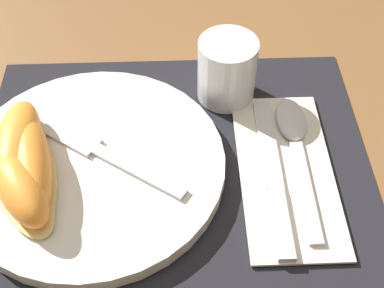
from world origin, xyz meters
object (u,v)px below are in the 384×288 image
(fork, at_px, (101,152))
(citrus_wedge_0, at_px, (17,154))
(spoon, at_px, (295,137))
(juice_glass, at_px, (227,73))
(knife, at_px, (273,177))
(citrus_wedge_1, at_px, (32,165))
(citrus_wedge_2, at_px, (21,189))
(plate, at_px, (93,167))

(fork, bearing_deg, citrus_wedge_0, -170.01)
(citrus_wedge_0, bearing_deg, spoon, 7.18)
(juice_glass, bearing_deg, knife, -73.33)
(fork, xyz_separation_m, citrus_wedge_1, (-0.06, -0.03, 0.02))
(juice_glass, xyz_separation_m, citrus_wedge_1, (-0.20, -0.13, 0.00))
(knife, height_order, spoon, spoon)
(fork, bearing_deg, knife, -9.53)
(knife, relative_size, citrus_wedge_0, 1.51)
(knife, distance_m, spoon, 0.06)
(spoon, relative_size, citrus_wedge_0, 1.42)
(citrus_wedge_0, distance_m, citrus_wedge_1, 0.02)
(juice_glass, bearing_deg, spoon, -48.40)
(citrus_wedge_2, bearing_deg, spoon, 16.14)
(citrus_wedge_1, height_order, citrus_wedge_2, citrus_wedge_2)
(citrus_wedge_0, xyz_separation_m, citrus_wedge_1, (0.02, -0.01, -0.00))
(plate, xyz_separation_m, citrus_wedge_0, (-0.07, -0.00, 0.03))
(spoon, bearing_deg, citrus_wedge_0, -172.82)
(plate, xyz_separation_m, juice_glass, (0.15, 0.11, 0.03))
(citrus_wedge_0, distance_m, citrus_wedge_2, 0.05)
(citrus_wedge_1, bearing_deg, juice_glass, 32.35)
(citrus_wedge_2, bearing_deg, knife, 6.51)
(fork, bearing_deg, juice_glass, 35.92)
(knife, xyz_separation_m, citrus_wedge_2, (-0.25, -0.03, 0.03))
(fork, distance_m, citrus_wedge_2, 0.09)
(citrus_wedge_0, xyz_separation_m, citrus_wedge_2, (0.01, -0.04, 0.00))
(spoon, xyz_separation_m, fork, (-0.21, -0.02, 0.01))
(spoon, bearing_deg, plate, -171.20)
(fork, distance_m, citrus_wedge_0, 0.08)
(juice_glass, bearing_deg, plate, -142.82)
(fork, xyz_separation_m, citrus_wedge_0, (-0.08, -0.01, 0.02))
(juice_glass, height_order, citrus_wedge_0, juice_glass)
(spoon, xyz_separation_m, citrus_wedge_1, (-0.27, -0.05, 0.03))
(plate, height_order, citrus_wedge_2, citrus_wedge_2)
(citrus_wedge_2, bearing_deg, plate, 37.79)
(spoon, relative_size, fork, 1.20)
(citrus_wedge_1, distance_m, citrus_wedge_2, 0.03)
(juice_glass, xyz_separation_m, spoon, (0.07, -0.08, -0.03))
(spoon, bearing_deg, juice_glass, 131.60)
(plate, xyz_separation_m, fork, (0.01, 0.01, 0.01))
(plate, xyz_separation_m, spoon, (0.22, 0.03, -0.00))
(spoon, distance_m, citrus_wedge_0, 0.29)
(plate, bearing_deg, knife, -5.66)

